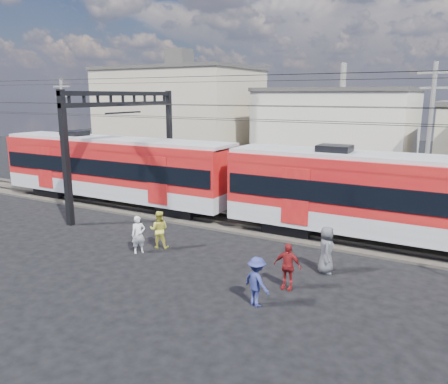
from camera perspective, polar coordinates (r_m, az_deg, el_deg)
The scene contains 15 objects.
ground at distance 15.80m, azimuth -3.96°, elevation -12.66°, with size 120.00×120.00×0.00m, color black.
track_bed at distance 22.45m, azimuth 7.23°, elevation -4.80°, with size 70.00×3.40×0.12m, color #2D2823.
rail_near at distance 21.75m, azimuth 6.50°, elevation -5.03°, with size 70.00×0.12×0.12m, color #59544C.
rail_far at distance 23.08m, azimuth 7.94°, elevation -4.02°, with size 70.00×0.12×0.12m, color #59544C.
commuter_train at distance 20.49m, azimuth 23.19°, elevation -0.64°, with size 50.30×3.08×4.17m.
catenary at distance 25.94m, azimuth -10.68°, elevation 8.85°, with size 70.00×9.30×7.52m.
building_west at distance 43.75m, azimuth -5.70°, elevation 9.80°, with size 14.28×10.20×9.30m.
building_midwest at distance 40.29m, azimuth 14.93°, elevation 7.79°, with size 12.24×12.24×7.30m.
utility_pole_mid at distance 27.10m, azimuth 25.20°, elevation 6.75°, with size 1.80×0.24×8.50m.
utility_pole_west at distance 39.63m, azimuth -20.15°, elevation 8.28°, with size 1.80×0.24×8.00m.
pedestrian_a at distance 19.30m, azimuth -11.11°, elevation -5.49°, with size 0.60×0.39×1.64m, color silver.
pedestrian_b at distance 19.74m, azimuth -8.49°, elevation -4.87°, with size 0.83×0.65×1.71m, color gold.
pedestrian_c at distance 14.43m, azimuth 4.29°, elevation -11.59°, with size 1.07×0.62×1.66m, color navy.
pedestrian_d at distance 15.69m, azimuth 8.27°, elevation -9.56°, with size 1.00×0.41×1.70m, color maroon.
pedestrian_e at distance 17.30m, azimuth 13.22°, elevation -7.37°, with size 0.90×0.59×1.85m, color #46464A.
Camera 1 is at (7.85, -11.95, 6.73)m, focal length 35.00 mm.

